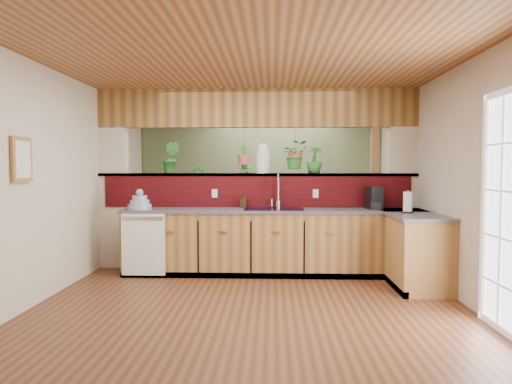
{
  "coord_description": "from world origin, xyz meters",
  "views": [
    {
      "loc": [
        0.23,
        -5.27,
        1.46
      ],
      "look_at": [
        0.02,
        0.7,
        1.15
      ],
      "focal_mm": 32.0,
      "sensor_mm": 36.0,
      "label": 1
    }
  ],
  "objects_px": {
    "shelving_console": "(227,219)",
    "coffee_maker": "(374,199)",
    "faucet": "(278,190)",
    "soap_dispenser": "(244,201)",
    "dish_stack": "(140,203)",
    "paper_towel": "(408,203)",
    "glass_jar": "(263,158)"
  },
  "relations": [
    {
      "from": "faucet",
      "to": "dish_stack",
      "type": "distance_m",
      "value": 1.92
    },
    {
      "from": "coffee_maker",
      "to": "shelving_console",
      "type": "relative_size",
      "value": 0.2
    },
    {
      "from": "paper_towel",
      "to": "glass_jar",
      "type": "height_order",
      "value": "glass_jar"
    },
    {
      "from": "faucet",
      "to": "coffee_maker",
      "type": "bearing_deg",
      "value": -4.87
    },
    {
      "from": "dish_stack",
      "to": "shelving_console",
      "type": "bearing_deg",
      "value": 68.15
    },
    {
      "from": "dish_stack",
      "to": "coffee_maker",
      "type": "distance_m",
      "value": 3.21
    },
    {
      "from": "coffee_maker",
      "to": "paper_towel",
      "type": "bearing_deg",
      "value": -67.3
    },
    {
      "from": "soap_dispenser",
      "to": "paper_towel",
      "type": "bearing_deg",
      "value": -17.0
    },
    {
      "from": "faucet",
      "to": "shelving_console",
      "type": "height_order",
      "value": "faucet"
    },
    {
      "from": "dish_stack",
      "to": "soap_dispenser",
      "type": "bearing_deg",
      "value": 11.18
    },
    {
      "from": "coffee_maker",
      "to": "shelving_console",
      "type": "distance_m",
      "value": 3.22
    },
    {
      "from": "dish_stack",
      "to": "glass_jar",
      "type": "height_order",
      "value": "glass_jar"
    },
    {
      "from": "faucet",
      "to": "glass_jar",
      "type": "distance_m",
      "value": 0.54
    },
    {
      "from": "glass_jar",
      "to": "shelving_console",
      "type": "xyz_separation_m",
      "value": [
        -0.72,
        1.9,
        -1.1
      ]
    },
    {
      "from": "soap_dispenser",
      "to": "coffee_maker",
      "type": "height_order",
      "value": "coffee_maker"
    },
    {
      "from": "glass_jar",
      "to": "shelving_console",
      "type": "height_order",
      "value": "glass_jar"
    },
    {
      "from": "coffee_maker",
      "to": "paper_towel",
      "type": "distance_m",
      "value": 0.6
    },
    {
      "from": "paper_towel",
      "to": "shelving_console",
      "type": "height_order",
      "value": "paper_towel"
    },
    {
      "from": "faucet",
      "to": "soap_dispenser",
      "type": "height_order",
      "value": "faucet"
    },
    {
      "from": "paper_towel",
      "to": "dish_stack",
      "type": "bearing_deg",
      "value": 174.11
    },
    {
      "from": "coffee_maker",
      "to": "soap_dispenser",
      "type": "bearing_deg",
      "value": 167.49
    },
    {
      "from": "faucet",
      "to": "dish_stack",
      "type": "height_order",
      "value": "faucet"
    },
    {
      "from": "faucet",
      "to": "paper_towel",
      "type": "height_order",
      "value": "faucet"
    },
    {
      "from": "dish_stack",
      "to": "soap_dispenser",
      "type": "relative_size",
      "value": 1.66
    },
    {
      "from": "dish_stack",
      "to": "coffee_maker",
      "type": "height_order",
      "value": "coffee_maker"
    },
    {
      "from": "shelving_console",
      "to": "coffee_maker",
      "type": "bearing_deg",
      "value": -33.36
    },
    {
      "from": "soap_dispenser",
      "to": "glass_jar",
      "type": "height_order",
      "value": "glass_jar"
    },
    {
      "from": "paper_towel",
      "to": "shelving_console",
      "type": "distance_m",
      "value": 3.79
    },
    {
      "from": "coffee_maker",
      "to": "faucet",
      "type": "bearing_deg",
      "value": 166.83
    },
    {
      "from": "soap_dispenser",
      "to": "paper_towel",
      "type": "distance_m",
      "value": 2.2
    },
    {
      "from": "soap_dispenser",
      "to": "glass_jar",
      "type": "relative_size",
      "value": 0.45
    },
    {
      "from": "faucet",
      "to": "soap_dispenser",
      "type": "distance_m",
      "value": 0.5
    }
  ]
}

